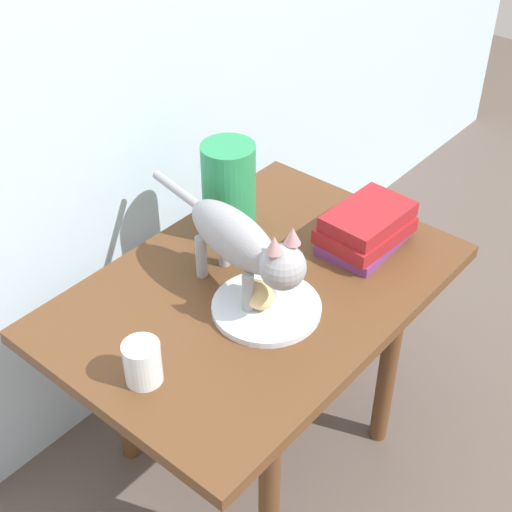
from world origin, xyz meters
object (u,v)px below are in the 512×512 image
Objects in this scene: cat at (242,243)px; candle_jar at (143,364)px; side_table at (256,309)px; green_vase at (229,190)px; bread_roll at (258,295)px; plate at (266,307)px; book_stack at (366,228)px.

cat reaches higher than candle_jar.
cat is at bearing 3.56° from candle_jar.
green_vase is at bearing 57.19° from side_table.
bread_roll is at bearing -136.61° from side_table.
cat is (0.02, 0.05, 0.09)m from bread_roll.
plate is (-0.04, -0.07, 0.07)m from side_table.
green_vase is (0.11, 0.17, 0.18)m from side_table.
plate is at bearing -123.21° from green_vase.
candle_jar is (-0.30, -0.02, -0.09)m from cat.
candle_jar is at bearing -157.09° from green_vase.
cat reaches higher than green_vase.
cat is (-0.04, 0.00, 0.20)m from side_table.
candle_jar reaches higher than side_table.
plate is at bearing -95.82° from cat.
side_table is 0.20m from cat.
bread_roll reaches higher than side_table.
green_vase is (0.17, 0.22, 0.07)m from bread_roll.
book_stack is (0.32, -0.03, 0.04)m from plate.
plate is 0.32m from book_stack.
side_table is at bearing 55.73° from plate.
book_stack is 0.61m from candle_jar.
green_vase reaches higher than bread_roll.
book_stack is 0.97× the size of green_vase.
cat is 0.31m from candle_jar.
green_vase reaches higher than side_table.
cat is at bearing 174.60° from side_table.
green_vase is at bearing 120.97° from book_stack.
side_table is 3.84× the size of green_vase.
plate is 2.64× the size of candle_jar.
plate is at bearing -9.88° from candle_jar.
plate is 0.14m from cat.
cat is at bearing 73.42° from bread_roll.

